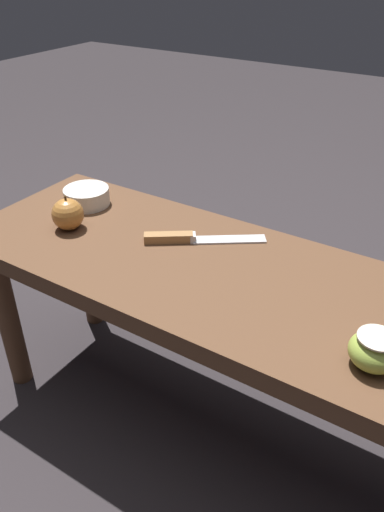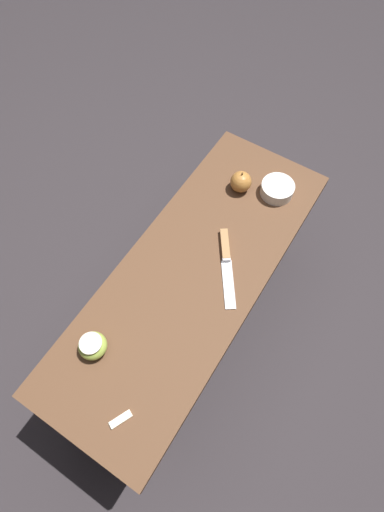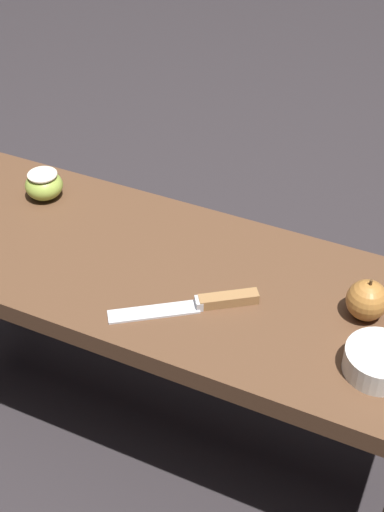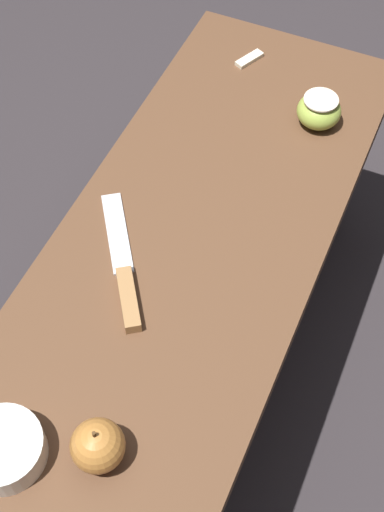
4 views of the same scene
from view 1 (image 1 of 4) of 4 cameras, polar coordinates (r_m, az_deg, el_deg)
The scene contains 6 objects.
ground_plane at distance 1.31m, azimuth 1.82°, elevation -18.19°, with size 8.00×8.00×0.00m, color #2D282B.
wooden_bench at distance 1.04m, azimuth 2.19°, elevation -4.34°, with size 1.13×0.42×0.46m.
knife at distance 1.08m, azimuth -0.63°, elevation 2.05°, with size 0.23×0.17×0.02m.
apple_whole at distance 1.15m, azimuth -14.01°, elevation 4.65°, with size 0.07×0.07×0.08m.
apple_cut at distance 0.82m, azimuth 20.15°, elevation -10.15°, with size 0.08×0.08×0.06m.
bowl at distance 1.26m, azimuth -11.94°, elevation 6.67°, with size 0.11×0.11×0.04m.
Camera 1 is at (-0.41, 0.72, 1.01)m, focal length 35.00 mm.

